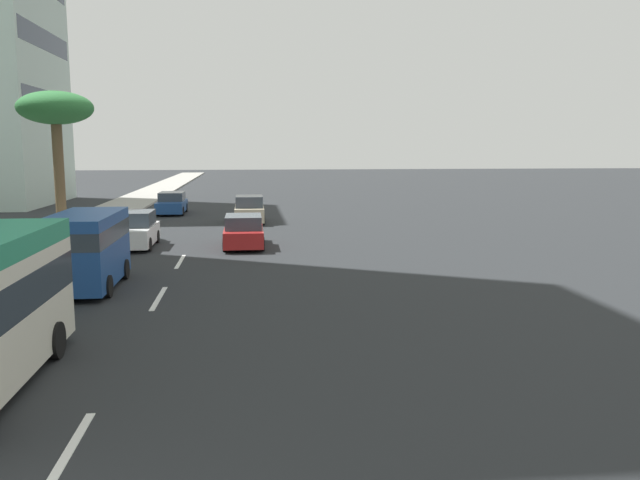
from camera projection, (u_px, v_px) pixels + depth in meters
ground_plane at (199, 230)px, 36.68m from camera, size 198.00×198.00×0.00m
sidewalk_right at (73, 230)px, 35.89m from camera, size 162.00×3.97×0.15m
lane_stripe_near at (66, 456)px, 9.84m from camera, size 3.20×0.16×0.01m
lane_stripe_mid at (159, 298)px, 20.13m from camera, size 3.20×0.16×0.01m
lane_stripe_far at (180, 261)px, 26.57m from camera, size 3.20×0.16×0.01m
car_lead at (172, 204)px, 45.50m from camera, size 4.43×1.91×1.54m
van_second at (86, 246)px, 21.34m from camera, size 4.83×2.12×2.54m
car_third at (249, 210)px, 40.04m from camera, size 4.06×1.87×1.72m
car_fourth at (135, 230)px, 30.33m from camera, size 4.22×1.82×1.70m
car_sixth at (244, 232)px, 30.40m from camera, size 4.37×1.90×1.54m
palm_tree at (56, 112)px, 32.49m from camera, size 3.77×3.77×7.41m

